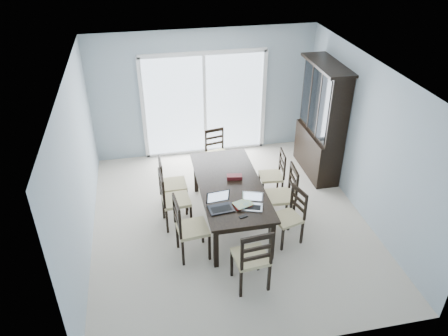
{
  "coord_description": "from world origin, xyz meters",
  "views": [
    {
      "loc": [
        -1.25,
        -5.68,
        4.61
      ],
      "look_at": [
        -0.1,
        0.0,
        1.06
      ],
      "focal_mm": 35.0,
      "sensor_mm": 36.0,
      "label": 1
    }
  ],
  "objects_px": {
    "china_hutch": "(321,122)",
    "chair_left_near": "(185,222)",
    "chair_right_near": "(292,210)",
    "chair_right_mid": "(286,189)",
    "laptop_dark": "(221,206)",
    "chair_right_far": "(276,170)",
    "laptop_silver": "(252,205)",
    "chair_left_mid": "(169,194)",
    "chair_end_near": "(254,254)",
    "chair_left_far": "(168,178)",
    "game_box": "(234,177)",
    "cell_phone": "(243,217)",
    "dining_table": "(230,188)",
    "hot_tub": "(161,118)",
    "chair_end_far": "(216,147)"
  },
  "relations": [
    {
      "from": "dining_table",
      "to": "chair_left_near",
      "type": "distance_m",
      "value": 1.05
    },
    {
      "from": "dining_table",
      "to": "chair_end_near",
      "type": "relative_size",
      "value": 1.84
    },
    {
      "from": "china_hutch",
      "to": "chair_left_near",
      "type": "distance_m",
      "value": 3.45
    },
    {
      "from": "game_box",
      "to": "chair_left_far",
      "type": "bearing_deg",
      "value": 155.77
    },
    {
      "from": "chair_left_far",
      "to": "chair_right_far",
      "type": "distance_m",
      "value": 1.91
    },
    {
      "from": "china_hutch",
      "to": "chair_right_far",
      "type": "distance_m",
      "value": 1.36
    },
    {
      "from": "chair_left_mid",
      "to": "hot_tub",
      "type": "relative_size",
      "value": 0.6
    },
    {
      "from": "chair_left_mid",
      "to": "laptop_silver",
      "type": "height_order",
      "value": "chair_left_mid"
    },
    {
      "from": "chair_right_near",
      "to": "laptop_silver",
      "type": "height_order",
      "value": "chair_right_near"
    },
    {
      "from": "laptop_dark",
      "to": "hot_tub",
      "type": "relative_size",
      "value": 0.2
    },
    {
      "from": "chair_right_mid",
      "to": "cell_phone",
      "type": "relative_size",
      "value": 9.72
    },
    {
      "from": "chair_left_far",
      "to": "hot_tub",
      "type": "height_order",
      "value": "chair_left_far"
    },
    {
      "from": "dining_table",
      "to": "chair_right_near",
      "type": "xyz_separation_m",
      "value": [
        0.85,
        -0.62,
        -0.11
      ]
    },
    {
      "from": "chair_right_mid",
      "to": "laptop_silver",
      "type": "relative_size",
      "value": 3.2
    },
    {
      "from": "dining_table",
      "to": "hot_tub",
      "type": "distance_m",
      "value": 3.51
    },
    {
      "from": "chair_left_near",
      "to": "chair_right_near",
      "type": "bearing_deg",
      "value": 86.3
    },
    {
      "from": "chair_left_far",
      "to": "game_box",
      "type": "xyz_separation_m",
      "value": [
        1.05,
        -0.47,
        0.2
      ]
    },
    {
      "from": "chair_left_near",
      "to": "game_box",
      "type": "bearing_deg",
      "value": 126.19
    },
    {
      "from": "chair_right_far",
      "to": "cell_phone",
      "type": "bearing_deg",
      "value": 151.76
    },
    {
      "from": "chair_left_mid",
      "to": "chair_end_near",
      "type": "relative_size",
      "value": 0.97
    },
    {
      "from": "laptop_silver",
      "to": "game_box",
      "type": "height_order",
      "value": "laptop_silver"
    },
    {
      "from": "china_hutch",
      "to": "game_box",
      "type": "xyz_separation_m",
      "value": [
        -1.92,
        -1.11,
        -0.29
      ]
    },
    {
      "from": "dining_table",
      "to": "china_hutch",
      "type": "bearing_deg",
      "value": 31.71
    },
    {
      "from": "dining_table",
      "to": "chair_right_far",
      "type": "height_order",
      "value": "chair_right_far"
    },
    {
      "from": "dining_table",
      "to": "chair_right_near",
      "type": "bearing_deg",
      "value": -35.99
    },
    {
      "from": "chair_end_far",
      "to": "game_box",
      "type": "height_order",
      "value": "chair_end_far"
    },
    {
      "from": "china_hutch",
      "to": "chair_end_near",
      "type": "height_order",
      "value": "china_hutch"
    },
    {
      "from": "chair_right_near",
      "to": "cell_phone",
      "type": "relative_size",
      "value": 8.87
    },
    {
      "from": "chair_left_mid",
      "to": "chair_left_near",
      "type": "bearing_deg",
      "value": 7.27
    },
    {
      "from": "chair_right_near",
      "to": "chair_right_mid",
      "type": "xyz_separation_m",
      "value": [
        0.06,
        0.5,
        0.05
      ]
    },
    {
      "from": "chair_left_near",
      "to": "chair_end_far",
      "type": "xyz_separation_m",
      "value": [
        0.88,
        2.27,
        -0.07
      ]
    },
    {
      "from": "chair_left_near",
      "to": "laptop_silver",
      "type": "distance_m",
      "value": 1.01
    },
    {
      "from": "laptop_dark",
      "to": "chair_right_far",
      "type": "bearing_deg",
      "value": 38.24
    },
    {
      "from": "game_box",
      "to": "laptop_silver",
      "type": "bearing_deg",
      "value": -84.46
    },
    {
      "from": "chair_end_near",
      "to": "chair_left_mid",
      "type": "bearing_deg",
      "value": 115.24
    },
    {
      "from": "chair_left_near",
      "to": "laptop_silver",
      "type": "bearing_deg",
      "value": 83.78
    },
    {
      "from": "chair_end_near",
      "to": "chair_right_far",
      "type": "bearing_deg",
      "value": 59.92
    },
    {
      "from": "dining_table",
      "to": "cell_phone",
      "type": "bearing_deg",
      "value": -89.71
    },
    {
      "from": "laptop_silver",
      "to": "hot_tub",
      "type": "height_order",
      "value": "laptop_silver"
    },
    {
      "from": "chair_right_near",
      "to": "hot_tub",
      "type": "xyz_separation_m",
      "value": [
        -1.72,
        4.01,
        -0.13
      ]
    },
    {
      "from": "chair_left_near",
      "to": "cell_phone",
      "type": "xyz_separation_m",
      "value": [
        0.81,
        -0.2,
        0.13
      ]
    },
    {
      "from": "chair_end_far",
      "to": "laptop_dark",
      "type": "bearing_deg",
      "value": 70.13
    },
    {
      "from": "dining_table",
      "to": "chair_left_near",
      "type": "bearing_deg",
      "value": -140.33
    },
    {
      "from": "dining_table",
      "to": "game_box",
      "type": "height_order",
      "value": "game_box"
    },
    {
      "from": "chair_left_near",
      "to": "chair_right_mid",
      "type": "height_order",
      "value": "chair_left_near"
    },
    {
      "from": "chair_end_near",
      "to": "hot_tub",
      "type": "distance_m",
      "value": 5.0
    },
    {
      "from": "chair_end_near",
      "to": "game_box",
      "type": "height_order",
      "value": "chair_end_near"
    },
    {
      "from": "chair_right_near",
      "to": "chair_right_mid",
      "type": "distance_m",
      "value": 0.5
    },
    {
      "from": "china_hutch",
      "to": "game_box",
      "type": "distance_m",
      "value": 2.23
    },
    {
      "from": "laptop_silver",
      "to": "chair_right_far",
      "type": "bearing_deg",
      "value": 76.53
    }
  ]
}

